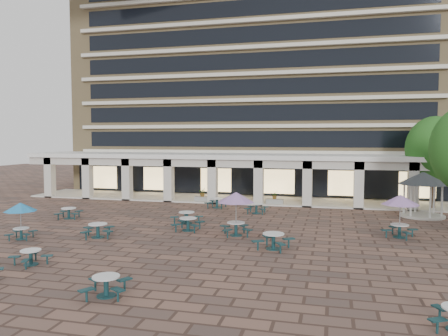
{
  "coord_description": "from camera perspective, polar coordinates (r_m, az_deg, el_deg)",
  "views": [
    {
      "loc": [
        8.45,
        -25.45,
        5.95
      ],
      "look_at": [
        1.31,
        3.0,
        3.9
      ],
      "focal_mm": 35.0,
      "sensor_mm": 36.0,
      "label": 1
    }
  ],
  "objects": [
    {
      "name": "picnic_table_12",
      "position": [
        37.11,
        -0.93,
        -4.46
      ],
      "size": [
        1.92,
        1.92,
        0.83
      ],
      "rotation": [
        0.0,
        0.0,
        -0.05
      ],
      "color": "#153B3F",
      "rests_on": "ground"
    },
    {
      "name": "picnic_table_13",
      "position": [
        34.45,
        4.25,
        -5.18
      ],
      "size": [
        1.76,
        1.76,
        0.78
      ],
      "rotation": [
        0.0,
        0.0,
        -0.01
      ],
      "color": "#153B3F",
      "rests_on": "ground"
    },
    {
      "name": "picnic_table_2",
      "position": [
        17.5,
        -15.14,
        -14.43
      ],
      "size": [
        2.02,
        2.02,
        0.78
      ],
      "rotation": [
        0.0,
        0.0,
        0.26
      ],
      "color": "#153B3F",
      "rests_on": "ground"
    },
    {
      "name": "picnic_table_10",
      "position": [
        28.22,
        -4.73,
        -7.16
      ],
      "size": [
        1.9,
        1.9,
        0.83
      ],
      "rotation": [
        0.0,
        0.0,
        0.03
      ],
      "color": "#153B3F",
      "rests_on": "ground"
    },
    {
      "name": "ground",
      "position": [
        27.47,
        -4.22,
        -8.53
      ],
      "size": [
        120.0,
        120.0,
        0.0
      ],
      "primitive_type": "plane",
      "color": "brown",
      "rests_on": "ground"
    },
    {
      "name": "picnic_table_4",
      "position": [
        28.18,
        -25.05,
        -4.8
      ],
      "size": [
        1.86,
        1.86,
        2.15
      ],
      "rotation": [
        0.0,
        0.0,
        0.3
      ],
      "color": "#153B3F",
      "rests_on": "ground"
    },
    {
      "name": "tree_east_c",
      "position": [
        39.91,
        25.82,
        2.29
      ],
      "size": [
        4.64,
        4.64,
        7.72
      ],
      "color": "#45301B",
      "rests_on": "ground"
    },
    {
      "name": "gazebo",
      "position": [
        35.91,
        24.57,
        -1.83
      ],
      "size": [
        3.61,
        3.61,
        3.36
      ],
      "rotation": [
        0.0,
        0.0,
        -0.3
      ],
      "color": "beige",
      "rests_on": "ground"
    },
    {
      "name": "apartment_building",
      "position": [
        52.04,
        4.72,
        11.32
      ],
      "size": [
        40.0,
        15.5,
        25.2
      ],
      "color": "tan",
      "rests_on": "ground"
    },
    {
      "name": "planter_right",
      "position": [
        39.06,
        6.65,
        -4.11
      ],
      "size": [
        1.5,
        0.6,
        1.2
      ],
      "color": "gray",
      "rests_on": "ground"
    },
    {
      "name": "planter_left",
      "position": [
        40.45,
        -2.79,
        -3.7
      ],
      "size": [
        1.5,
        0.63,
        1.3
      ],
      "color": "gray",
      "rests_on": "ground"
    },
    {
      "name": "picnic_table_9",
      "position": [
        30.54,
        -4.9,
        -6.33
      ],
      "size": [
        2.23,
        2.23,
        0.82
      ],
      "rotation": [
        0.0,
        0.0,
        -0.41
      ],
      "color": "#153B3F",
      "rests_on": "ground"
    },
    {
      "name": "picnic_table_5",
      "position": [
        34.16,
        -19.62,
        -5.46
      ],
      "size": [
        2.1,
        2.1,
        0.8
      ],
      "rotation": [
        0.0,
        0.0,
        0.3
      ],
      "color": "#153B3F",
      "rests_on": "ground"
    },
    {
      "name": "picnic_table_11",
      "position": [
        28.0,
        22.03,
        -4.07
      ],
      "size": [
        2.21,
        2.21,
        2.55
      ],
      "rotation": [
        0.0,
        0.0,
        -0.43
      ],
      "color": "#153B3F",
      "rests_on": "ground"
    },
    {
      "name": "picnic_table_6",
      "position": [
        26.47,
        1.58,
        -4.06
      ],
      "size": [
        2.29,
        2.29,
        2.64
      ],
      "rotation": [
        0.0,
        0.0,
        0.37
      ],
      "color": "#153B3F",
      "rests_on": "ground"
    },
    {
      "name": "picnic_table_1",
      "position": [
        22.71,
        -23.92,
        -10.45
      ],
      "size": [
        1.94,
        1.94,
        0.71
      ],
      "rotation": [
        0.0,
        0.0,
        -0.42
      ],
      "color": "#153B3F",
      "rests_on": "ground"
    },
    {
      "name": "retail_arcade",
      "position": [
        41.24,
        2.22,
        -0.11
      ],
      "size": [
        42.0,
        6.6,
        4.4
      ],
      "color": "white",
      "rests_on": "ground"
    },
    {
      "name": "picnic_table_7",
      "position": [
        23.72,
        6.48,
        -9.28
      ],
      "size": [
        2.23,
        2.23,
        0.86
      ],
      "rotation": [
        0.0,
        0.0,
        -0.24
      ],
      "color": "#153B3F",
      "rests_on": "ground"
    },
    {
      "name": "picnic_table_8",
      "position": [
        27.31,
        -16.15,
        -7.68
      ],
      "size": [
        2.3,
        2.3,
        0.84
      ],
      "rotation": [
        0.0,
        0.0,
        0.43
      ],
      "color": "#153B3F",
      "rests_on": "ground"
    }
  ]
}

